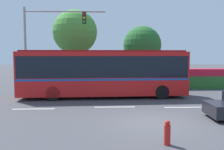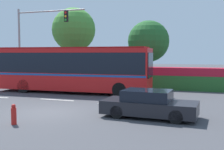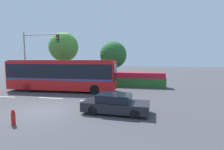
{
  "view_description": "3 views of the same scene",
  "coord_description": "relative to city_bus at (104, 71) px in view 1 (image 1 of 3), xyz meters",
  "views": [
    {
      "loc": [
        -2.31,
        -10.59,
        3.07
      ],
      "look_at": [
        -1.7,
        4.46,
        1.83
      ],
      "focal_mm": 38.35,
      "sensor_mm": 36.0,
      "label": 1
    },
    {
      "loc": [
        7.46,
        -12.21,
        2.93
      ],
      "look_at": [
        2.24,
        3.1,
        1.71
      ],
      "focal_mm": 44.91,
      "sensor_mm": 36.0,
      "label": 2
    },
    {
      "loc": [
        6.89,
        -10.28,
        3.59
      ],
      "look_at": [
        3.55,
        6.2,
        1.95
      ],
      "focal_mm": 27.04,
      "sensor_mm": 36.0,
      "label": 3
    }
  ],
  "objects": [
    {
      "name": "street_tree_centre",
      "position": [
        4.19,
        8.22,
        2.21
      ],
      "size": [
        4.04,
        4.04,
        6.19
      ],
      "color": "brown",
      "rests_on": "ground"
    },
    {
      "name": "lane_stripe_mid",
      "position": [
        0.64,
        -3.38,
        -1.94
      ],
      "size": [
        2.4,
        0.16,
        0.01
      ],
      "primitive_type": "cube",
      "color": "silver",
      "rests_on": "ground"
    },
    {
      "name": "fire_hydrant",
      "position": [
        2.13,
        -9.45,
        -1.54
      ],
      "size": [
        0.22,
        0.22,
        0.86
      ],
      "color": "red",
      "rests_on": "ground"
    },
    {
      "name": "ground_plane",
      "position": [
        2.22,
        -6.76,
        -1.95
      ],
      "size": [
        140.0,
        140.0,
        0.0
      ],
      "primitive_type": "plane",
      "color": "#444449"
    },
    {
      "name": "street_tree_left",
      "position": [
        -2.67,
        5.77,
        3.32
      ],
      "size": [
        4.21,
        4.21,
        7.39
      ],
      "color": "brown",
      "rests_on": "ground"
    },
    {
      "name": "flowering_hedge",
      "position": [
        6.53,
        4.42,
        -1.05
      ],
      "size": [
        9.99,
        1.41,
        1.82
      ],
      "color": "#286028",
      "rests_on": "ground"
    },
    {
      "name": "lane_stripe_far",
      "position": [
        -4.04,
        -3.72,
        -1.94
      ],
      "size": [
        2.4,
        0.16,
        0.01
      ],
      "primitive_type": "cube",
      "color": "silver",
      "rests_on": "ground"
    },
    {
      "name": "city_bus",
      "position": [
        0.0,
        0.0,
        0.0
      ],
      "size": [
        12.02,
        2.96,
        3.43
      ],
      "rotation": [
        0.0,
        0.0,
        0.04
      ],
      "color": "red",
      "rests_on": "ground"
    },
    {
      "name": "lane_stripe_near",
      "position": [
        4.76,
        -3.63,
        -1.94
      ],
      "size": [
        2.4,
        0.16,
        0.01
      ],
      "primitive_type": "cube",
      "color": "silver",
      "rests_on": "ground"
    },
    {
      "name": "traffic_light_pole",
      "position": [
        -4.67,
        2.07,
        2.67
      ],
      "size": [
        6.46,
        0.24,
        6.88
      ],
      "color": "gray",
      "rests_on": "ground"
    }
  ]
}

